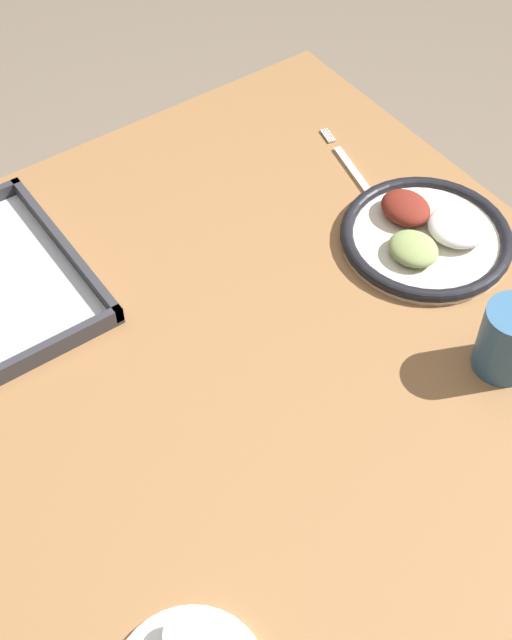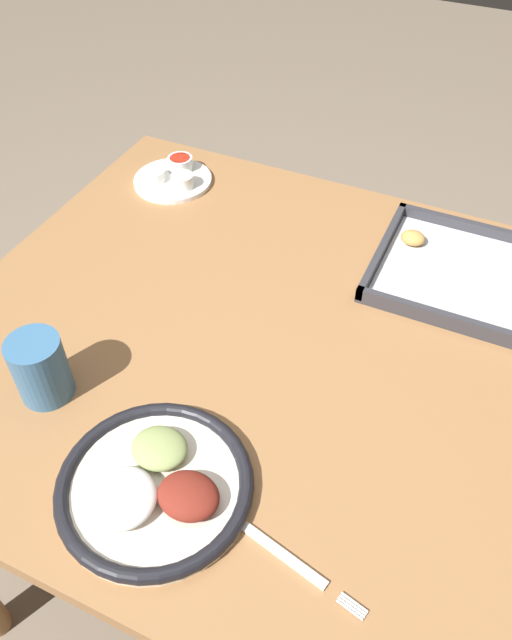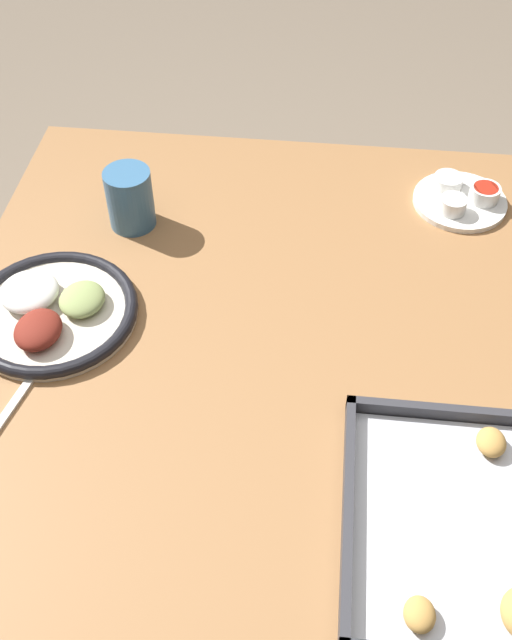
{
  "view_description": "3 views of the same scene",
  "coord_description": "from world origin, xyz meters",
  "px_view_note": "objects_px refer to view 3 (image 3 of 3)",
  "views": [
    {
      "loc": [
        -0.62,
        0.44,
        1.71
      ],
      "look_at": [
        0.0,
        0.0,
        0.79
      ],
      "focal_mm": 50.0,
      "sensor_mm": 36.0,
      "label": 1
    },
    {
      "loc": [
        0.29,
        -0.63,
        1.49
      ],
      "look_at": [
        0.0,
        0.0,
        0.79
      ],
      "focal_mm": 35.0,
      "sensor_mm": 36.0,
      "label": 2
    },
    {
      "loc": [
        0.73,
        0.08,
        1.59
      ],
      "look_at": [
        0.0,
        0.0,
        0.79
      ],
      "focal_mm": 42.0,
      "sensor_mm": 36.0,
      "label": 3
    }
  ],
  "objects_px": {
    "baking_tray": "(463,531)",
    "drinking_cup": "(130,199)",
    "dinner_plate": "(51,312)",
    "fork": "(6,415)",
    "saucer_plate": "(462,197)"
  },
  "relations": [
    {
      "from": "fork",
      "to": "saucer_plate",
      "type": "relative_size",
      "value": 1.24
    },
    {
      "from": "fork",
      "to": "drinking_cup",
      "type": "relative_size",
      "value": 1.93
    },
    {
      "from": "dinner_plate",
      "to": "fork",
      "type": "relative_size",
      "value": 1.27
    },
    {
      "from": "saucer_plate",
      "to": "drinking_cup",
      "type": "distance_m",
      "value": 0.57
    },
    {
      "from": "drinking_cup",
      "to": "baking_tray",
      "type": "bearing_deg",
      "value": 44.54
    },
    {
      "from": "baking_tray",
      "to": "drinking_cup",
      "type": "distance_m",
      "value": 0.73
    },
    {
      "from": "dinner_plate",
      "to": "drinking_cup",
      "type": "xyz_separation_m",
      "value": [
        -0.23,
        0.07,
        0.04
      ]
    },
    {
      "from": "saucer_plate",
      "to": "dinner_plate",
      "type": "bearing_deg",
      "value": -61.53
    },
    {
      "from": "drinking_cup",
      "to": "dinner_plate",
      "type": "bearing_deg",
      "value": -17.78
    },
    {
      "from": "dinner_plate",
      "to": "baking_tray",
      "type": "bearing_deg",
      "value": 63.7
    },
    {
      "from": "baking_tray",
      "to": "drinking_cup",
      "type": "height_order",
      "value": "drinking_cup"
    },
    {
      "from": "baking_tray",
      "to": "drinking_cup",
      "type": "xyz_separation_m",
      "value": [
        -0.52,
        -0.51,
        0.04
      ]
    },
    {
      "from": "fork",
      "to": "baking_tray",
      "type": "relative_size",
      "value": 0.61
    },
    {
      "from": "saucer_plate",
      "to": "drinking_cup",
      "type": "height_order",
      "value": "drinking_cup"
    },
    {
      "from": "drinking_cup",
      "to": "fork",
      "type": "bearing_deg",
      "value": -11.63
    }
  ]
}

